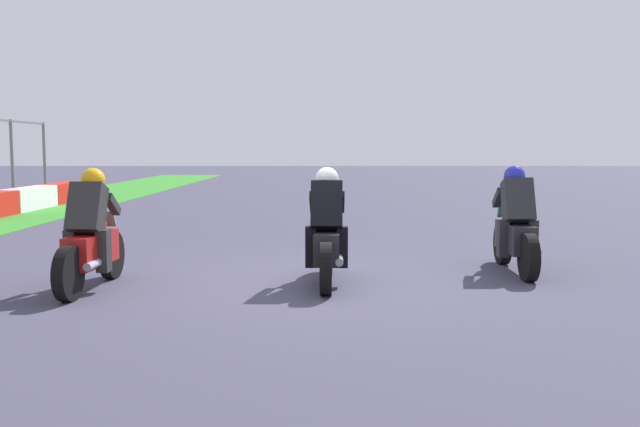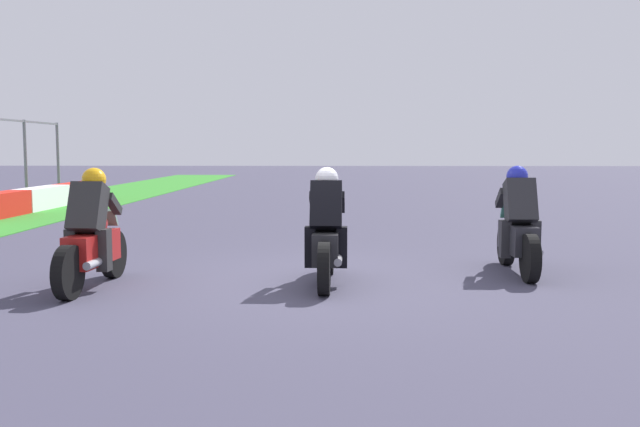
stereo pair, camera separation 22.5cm
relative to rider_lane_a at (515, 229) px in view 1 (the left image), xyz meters
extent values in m
plane|color=#3E3C4F|center=(-0.69, 2.81, -0.62)|extent=(120.00, 120.00, 0.00)
cube|color=white|center=(9.97, 11.05, -0.30)|extent=(2.61, 0.60, 0.64)
cube|color=red|center=(12.64, 11.05, -0.30)|extent=(2.61, 0.60, 0.64)
cylinder|color=slate|center=(12.14, 12.48, 0.70)|extent=(0.10, 0.10, 2.65)
cylinder|color=slate|center=(14.71, 12.48, 0.70)|extent=(0.10, 0.10, 2.65)
cylinder|color=black|center=(0.70, -0.01, -0.30)|extent=(0.64, 0.15, 0.64)
cylinder|color=black|center=(-0.70, 0.01, -0.30)|extent=(0.64, 0.15, 0.64)
cube|color=#28282D|center=(0.00, 0.00, -0.12)|extent=(1.11, 0.34, 0.40)
ellipsoid|color=#28282D|center=(0.10, 0.00, 0.18)|extent=(0.49, 0.31, 0.24)
cube|color=red|center=(-0.51, 0.01, -0.10)|extent=(0.06, 0.16, 0.08)
cylinder|color=#A5A5AD|center=(-0.35, -0.15, -0.25)|extent=(0.42, 0.11, 0.10)
cube|color=#262629|center=(-0.10, 0.00, 0.40)|extent=(0.49, 0.41, 0.66)
sphere|color=#232BB8|center=(0.12, 0.00, 0.74)|extent=(0.31, 0.31, 0.30)
cube|color=teal|center=(0.50, -0.01, 0.22)|extent=(0.16, 0.26, 0.23)
cube|color=#262629|center=(-0.11, 0.20, -0.12)|extent=(0.18, 0.14, 0.52)
cube|color=#262629|center=(-0.12, -0.20, -0.12)|extent=(0.18, 0.14, 0.52)
cube|color=#262629|center=(0.29, 0.18, 0.42)|extent=(0.39, 0.11, 0.31)
cube|color=#262629|center=(0.28, -0.18, 0.42)|extent=(0.39, 0.11, 0.31)
cylinder|color=black|center=(-0.14, 2.66, -0.30)|extent=(0.64, 0.15, 0.64)
cylinder|color=black|center=(-1.54, 2.69, -0.30)|extent=(0.64, 0.15, 0.64)
cube|color=black|center=(-0.84, 2.67, -0.12)|extent=(1.11, 0.34, 0.40)
ellipsoid|color=black|center=(-0.74, 2.67, 0.18)|extent=(0.49, 0.31, 0.24)
cube|color=red|center=(-1.35, 2.68, -0.10)|extent=(0.06, 0.16, 0.08)
cylinder|color=#A5A5AD|center=(-1.19, 2.52, -0.25)|extent=(0.42, 0.11, 0.10)
cube|color=black|center=(-0.94, 2.67, 0.40)|extent=(0.49, 0.41, 0.66)
sphere|color=silver|center=(-0.72, 2.67, 0.74)|extent=(0.31, 0.31, 0.30)
cube|color=#588B51|center=(-0.34, 2.66, 0.22)|extent=(0.16, 0.26, 0.23)
cube|color=black|center=(-0.96, 2.87, -0.12)|extent=(0.18, 0.14, 0.52)
cube|color=black|center=(-0.97, 2.47, -0.12)|extent=(0.18, 0.14, 0.52)
cube|color=black|center=(-0.56, 2.85, 0.42)|extent=(0.39, 0.11, 0.31)
cube|color=black|center=(-0.57, 2.49, 0.42)|extent=(0.39, 0.11, 0.31)
cylinder|color=black|center=(-0.48, 5.57, -0.30)|extent=(0.65, 0.17, 0.64)
cylinder|color=black|center=(-1.88, 5.64, -0.30)|extent=(0.65, 0.17, 0.64)
cube|color=#A11A17|center=(-1.18, 5.61, -0.12)|extent=(1.12, 0.38, 0.40)
ellipsoid|color=#A11A17|center=(-1.08, 5.60, 0.18)|extent=(0.50, 0.32, 0.24)
cube|color=red|center=(-1.69, 5.63, -0.10)|extent=(0.07, 0.16, 0.08)
cylinder|color=#A5A5AD|center=(-1.54, 5.46, -0.25)|extent=(0.42, 0.12, 0.10)
cube|color=#272727|center=(-1.28, 5.61, 0.40)|extent=(0.50, 0.42, 0.66)
sphere|color=#E8A313|center=(-1.06, 5.60, 0.74)|extent=(0.32, 0.32, 0.30)
cube|color=gray|center=(-0.68, 5.58, 0.22)|extent=(0.17, 0.27, 0.23)
cube|color=#272727|center=(-1.29, 5.81, -0.12)|extent=(0.19, 0.15, 0.52)
cube|color=#272727|center=(-1.31, 5.41, -0.12)|extent=(0.19, 0.15, 0.52)
cube|color=#272727|center=(-0.89, 5.77, 0.42)|extent=(0.39, 0.12, 0.31)
cube|color=#272727|center=(-0.91, 5.41, 0.42)|extent=(0.39, 0.12, 0.31)
camera|label=1|loc=(-9.70, 2.75, 1.13)|focal=38.89mm
camera|label=2|loc=(-9.70, 2.52, 1.13)|focal=38.89mm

